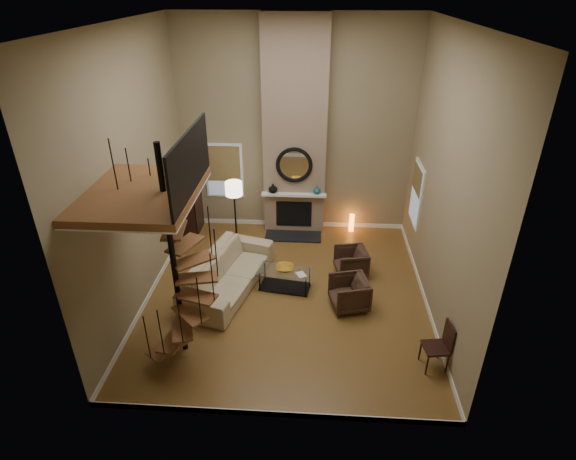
# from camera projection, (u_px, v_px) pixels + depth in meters

# --- Properties ---
(ground) EXTENTS (6.00, 6.50, 0.01)m
(ground) POSITION_uv_depth(u_px,v_px,m) (287.00, 294.00, 10.17)
(ground) COLOR olive
(ground) RESTS_ON ground
(back_wall) EXTENTS (6.00, 0.02, 5.50)m
(back_wall) POSITION_uv_depth(u_px,v_px,m) (295.00, 130.00, 11.69)
(back_wall) COLOR #8D7D5B
(back_wall) RESTS_ON ground
(front_wall) EXTENTS (6.00, 0.02, 5.50)m
(front_wall) POSITION_uv_depth(u_px,v_px,m) (270.00, 274.00, 6.00)
(front_wall) COLOR #8D7D5B
(front_wall) RESTS_ON ground
(left_wall) EXTENTS (0.02, 6.50, 5.50)m
(left_wall) POSITION_uv_depth(u_px,v_px,m) (134.00, 175.00, 9.02)
(left_wall) COLOR #8D7D5B
(left_wall) RESTS_ON ground
(right_wall) EXTENTS (0.02, 6.50, 5.50)m
(right_wall) POSITION_uv_depth(u_px,v_px,m) (445.00, 182.00, 8.68)
(right_wall) COLOR #8D7D5B
(right_wall) RESTS_ON ground
(ceiling) EXTENTS (6.00, 6.50, 0.01)m
(ceiling) POSITION_uv_depth(u_px,v_px,m) (286.00, 23.00, 7.53)
(ceiling) COLOR silver
(ceiling) RESTS_ON back_wall
(baseboard_back) EXTENTS (6.00, 0.02, 0.12)m
(baseboard_back) POSITION_uv_depth(u_px,v_px,m) (294.00, 223.00, 12.98)
(baseboard_back) COLOR white
(baseboard_back) RESTS_ON ground
(baseboard_front) EXTENTS (6.00, 0.02, 0.12)m
(baseboard_front) POSITION_uv_depth(u_px,v_px,m) (273.00, 414.00, 7.31)
(baseboard_front) COLOR white
(baseboard_front) RESTS_ON ground
(baseboard_left) EXTENTS (0.02, 6.50, 0.12)m
(baseboard_left) POSITION_uv_depth(u_px,v_px,m) (154.00, 287.00, 10.31)
(baseboard_left) COLOR white
(baseboard_left) RESTS_ON ground
(baseboard_right) EXTENTS (0.02, 6.50, 0.12)m
(baseboard_right) POSITION_uv_depth(u_px,v_px,m) (424.00, 297.00, 9.97)
(baseboard_right) COLOR white
(baseboard_right) RESTS_ON ground
(chimney_breast) EXTENTS (1.60, 0.38, 5.50)m
(chimney_breast) POSITION_uv_depth(u_px,v_px,m) (295.00, 132.00, 11.53)
(chimney_breast) COLOR #8A7059
(chimney_breast) RESTS_ON ground
(hearth) EXTENTS (1.50, 0.60, 0.04)m
(hearth) POSITION_uv_depth(u_px,v_px,m) (293.00, 236.00, 12.41)
(hearth) COLOR black
(hearth) RESTS_ON ground
(firebox) EXTENTS (0.95, 0.02, 0.72)m
(firebox) POSITION_uv_depth(u_px,v_px,m) (294.00, 214.00, 12.41)
(firebox) COLOR black
(firebox) RESTS_ON chimney_breast
(mantel) EXTENTS (1.70, 0.18, 0.06)m
(mantel) POSITION_uv_depth(u_px,v_px,m) (294.00, 195.00, 12.05)
(mantel) COLOR white
(mantel) RESTS_ON chimney_breast
(mirror_frame) EXTENTS (0.94, 0.10, 0.94)m
(mirror_frame) POSITION_uv_depth(u_px,v_px,m) (294.00, 165.00, 11.72)
(mirror_frame) COLOR black
(mirror_frame) RESTS_ON chimney_breast
(mirror_disc) EXTENTS (0.80, 0.01, 0.80)m
(mirror_disc) POSITION_uv_depth(u_px,v_px,m) (294.00, 165.00, 11.73)
(mirror_disc) COLOR white
(mirror_disc) RESTS_ON chimney_breast
(vase_left) EXTENTS (0.24, 0.24, 0.25)m
(vase_left) POSITION_uv_depth(u_px,v_px,m) (273.00, 188.00, 12.04)
(vase_left) COLOR black
(vase_left) RESTS_ON mantel
(vase_right) EXTENTS (0.20, 0.20, 0.21)m
(vase_right) POSITION_uv_depth(u_px,v_px,m) (317.00, 190.00, 11.99)
(vase_right) COLOR #185054
(vase_right) RESTS_ON mantel
(window_back) EXTENTS (1.02, 0.06, 1.52)m
(window_back) POSITION_uv_depth(u_px,v_px,m) (224.00, 170.00, 12.32)
(window_back) COLOR white
(window_back) RESTS_ON back_wall
(window_right) EXTENTS (0.06, 1.02, 1.52)m
(window_right) POSITION_uv_depth(u_px,v_px,m) (417.00, 193.00, 10.97)
(window_right) COLOR white
(window_right) RESTS_ON right_wall
(entry_door) EXTENTS (0.10, 1.05, 2.16)m
(entry_door) POSITION_uv_depth(u_px,v_px,m) (173.00, 212.00, 11.41)
(entry_door) COLOR white
(entry_door) RESTS_ON ground
(loft) EXTENTS (1.70, 2.20, 1.09)m
(loft) POSITION_uv_depth(u_px,v_px,m) (148.00, 190.00, 7.16)
(loft) COLOR brown
(loft) RESTS_ON left_wall
(spiral_stair) EXTENTS (1.47, 1.47, 4.06)m
(spiral_stair) POSITION_uv_depth(u_px,v_px,m) (176.00, 269.00, 7.85)
(spiral_stair) COLOR black
(spiral_stair) RESTS_ON ground
(hutch) EXTENTS (0.39, 0.83, 1.85)m
(hutch) POSITION_uv_depth(u_px,v_px,m) (191.00, 199.00, 12.30)
(hutch) COLOR black
(hutch) RESTS_ON ground
(sofa) EXTENTS (1.80, 3.01, 0.82)m
(sofa) POSITION_uv_depth(u_px,v_px,m) (228.00, 272.00, 10.23)
(sofa) COLOR tan
(sofa) RESTS_ON ground
(armchair_near) EXTENTS (0.83, 0.81, 0.64)m
(armchair_near) POSITION_uv_depth(u_px,v_px,m) (354.00, 261.00, 10.69)
(armchair_near) COLOR #3C261C
(armchair_near) RESTS_ON ground
(armchair_far) EXTENTS (0.91, 0.89, 0.69)m
(armchair_far) POSITION_uv_depth(u_px,v_px,m) (352.00, 293.00, 9.63)
(armchair_far) COLOR #3C261C
(armchair_far) RESTS_ON ground
(coffee_table) EXTENTS (1.29, 0.79, 0.45)m
(coffee_table) POSITION_uv_depth(u_px,v_px,m) (285.00, 277.00, 10.24)
(coffee_table) COLOR silver
(coffee_table) RESTS_ON ground
(bowl) EXTENTS (0.39, 0.39, 0.10)m
(bowl) POSITION_uv_depth(u_px,v_px,m) (285.00, 268.00, 10.19)
(bowl) COLOR #C08921
(bowl) RESTS_ON coffee_table
(book) EXTENTS (0.27, 0.30, 0.02)m
(book) POSITION_uv_depth(u_px,v_px,m) (300.00, 275.00, 10.01)
(book) COLOR gray
(book) RESTS_ON coffee_table
(floor_lamp) EXTENTS (0.43, 0.43, 1.75)m
(floor_lamp) POSITION_uv_depth(u_px,v_px,m) (234.00, 194.00, 11.47)
(floor_lamp) COLOR black
(floor_lamp) RESTS_ON ground
(accent_lamp) EXTENTS (0.14, 0.14, 0.49)m
(accent_lamp) POSITION_uv_depth(u_px,v_px,m) (352.00, 223.00, 12.60)
(accent_lamp) COLOR orange
(accent_lamp) RESTS_ON ground
(side_chair) EXTENTS (0.48, 0.46, 0.92)m
(side_chair) POSITION_uv_depth(u_px,v_px,m) (441.00, 344.00, 8.04)
(side_chair) COLOR black
(side_chair) RESTS_ON ground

